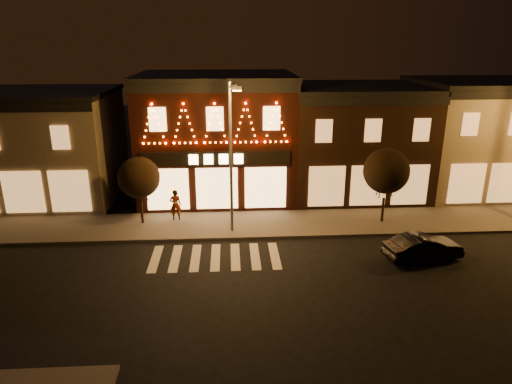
{
  "coord_description": "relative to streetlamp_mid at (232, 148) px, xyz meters",
  "views": [
    {
      "loc": [
        0.78,
        -16.79,
        10.47
      ],
      "look_at": [
        2.05,
        4.0,
        3.43
      ],
      "focal_mm": 31.98,
      "sensor_mm": 36.0,
      "label": 1
    }
  ],
  "objects": [
    {
      "name": "tree_left",
      "position": [
        -5.31,
        1.68,
        -2.05
      ],
      "size": [
        2.38,
        2.38,
        3.98
      ],
      "rotation": [
        0.0,
        0.0,
        0.17
      ],
      "color": "black",
      "rests_on": "sidewalk_far"
    },
    {
      "name": "dark_sedan",
      "position": [
        9.37,
        -3.63,
        -4.34
      ],
      "size": [
        4.07,
        2.08,
        1.28
      ],
      "primitive_type": "imported",
      "rotation": [
        0.0,
        0.0,
        1.76
      ],
      "color": "black",
      "rests_on": "ground"
    },
    {
      "name": "streetlamp_mid",
      "position": [
        0.0,
        0.0,
        0.0
      ],
      "size": [
        0.72,
        1.88,
        8.23
      ],
      "rotation": [
        0.0,
        0.0,
        -0.22
      ],
      "color": "#59595E",
      "rests_on": "sidewalk_far"
    },
    {
      "name": "pedestrian",
      "position": [
        -3.39,
        2.07,
        -3.89
      ],
      "size": [
        0.73,
        0.52,
        1.87
      ],
      "primitive_type": "imported",
      "rotation": [
        0.0,
        0.0,
        3.25
      ],
      "color": "gray",
      "rests_on": "sidewalk_far"
    },
    {
      "name": "sidewalk_far",
      "position": [
        1.07,
        1.21,
        -4.9
      ],
      "size": [
        44.0,
        4.0,
        0.15
      ],
      "primitive_type": "cube",
      "color": "#47423D",
      "rests_on": "ground"
    },
    {
      "name": "tree_right",
      "position": [
        8.87,
        1.09,
        -1.74
      ],
      "size": [
        2.64,
        2.64,
        4.41
      ],
      "rotation": [
        0.0,
        0.0,
        0.21
      ],
      "color": "black",
      "rests_on": "sidewalk_far"
    },
    {
      "name": "building_left",
      "position": [
        -13.93,
        7.2,
        -1.32
      ],
      "size": [
        12.2,
        8.28,
        7.3
      ],
      "color": "#706850",
      "rests_on": "ground"
    },
    {
      "name": "building_right_a",
      "position": [
        8.57,
        7.2,
        -1.21
      ],
      "size": [
        9.2,
        8.28,
        7.5
      ],
      "color": "black",
      "rests_on": "ground"
    },
    {
      "name": "building_right_b",
      "position": [
        17.57,
        7.21,
        -1.06
      ],
      "size": [
        9.2,
        8.28,
        7.8
      ],
      "color": "#706850",
      "rests_on": "ground"
    },
    {
      "name": "ground",
      "position": [
        -0.93,
        -6.79,
        -4.98
      ],
      "size": [
        120.0,
        120.0,
        0.0
      ],
      "primitive_type": "plane",
      "color": "black",
      "rests_on": "ground"
    },
    {
      "name": "building_pulp",
      "position": [
        -0.93,
        7.19,
        -0.81
      ],
      "size": [
        10.2,
        8.34,
        8.3
      ],
      "color": "black",
      "rests_on": "ground"
    }
  ]
}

